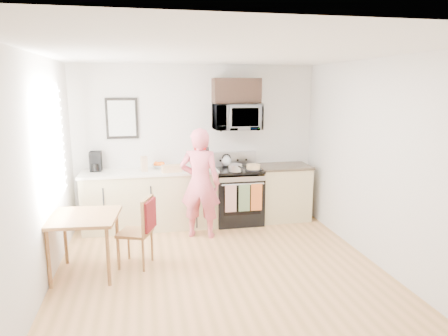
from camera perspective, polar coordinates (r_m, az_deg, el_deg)
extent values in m
plane|color=#A87741|center=(4.92, 0.05, -15.61)|extent=(4.60, 4.60, 0.00)
cube|color=silver|center=(6.71, -3.88, 3.43)|extent=(4.00, 0.04, 2.60)
cube|color=silver|center=(2.37, 11.51, -12.24)|extent=(4.00, 0.04, 2.60)
cube|color=silver|center=(4.53, -25.57, -1.64)|extent=(0.04, 4.60, 2.60)
cube|color=silver|center=(5.25, 21.98, 0.32)|extent=(0.04, 4.60, 2.60)
cube|color=white|center=(4.39, 0.06, 16.18)|extent=(4.00, 4.60, 0.04)
cube|color=silver|center=(5.25, -23.54, 2.98)|extent=(0.02, 1.40, 1.50)
cube|color=white|center=(5.25, -23.44, 2.99)|extent=(0.01, 1.30, 1.40)
cube|color=tan|center=(6.54, -10.41, -4.58)|extent=(2.10, 0.60, 0.90)
cube|color=white|center=(6.43, -10.56, -0.55)|extent=(2.14, 0.64, 0.04)
cube|color=tan|center=(6.93, 8.38, -3.58)|extent=(0.84, 0.60, 0.90)
cube|color=black|center=(6.83, 8.49, 0.23)|extent=(0.88, 0.64, 0.04)
cube|color=black|center=(6.70, 1.96, -4.55)|extent=(0.76, 0.65, 0.77)
cube|color=black|center=(6.39, 2.62, -4.77)|extent=(0.61, 0.02, 0.45)
cube|color=#A9A9AD|center=(6.31, 2.65, -1.89)|extent=(0.74, 0.02, 0.14)
cylinder|color=#A9A9AD|center=(6.27, 2.75, -2.34)|extent=(0.68, 0.02, 0.02)
cube|color=black|center=(6.58, 2.00, -0.25)|extent=(0.76, 0.65, 0.04)
cube|color=#A9A9AD|center=(6.82, 1.47, 1.36)|extent=(0.76, 0.08, 0.24)
cube|color=silver|center=(6.28, 0.97, -4.39)|extent=(0.18, 0.02, 0.44)
cube|color=#57724C|center=(6.33, 2.92, -4.28)|extent=(0.18, 0.02, 0.44)
cube|color=#B65A1B|center=(6.38, 4.66, -4.17)|extent=(0.18, 0.02, 0.44)
imported|color=#A9A9AD|center=(6.56, 1.83, 7.31)|extent=(0.76, 0.51, 0.42)
cube|color=black|center=(6.59, 1.77, 10.98)|extent=(0.76, 0.35, 0.40)
cube|color=black|center=(6.59, -14.37, 6.89)|extent=(0.50, 0.03, 0.65)
cube|color=#B5BBB1|center=(6.57, -14.38, 6.87)|extent=(0.42, 0.01, 0.56)
cube|color=red|center=(6.70, -3.43, 3.43)|extent=(0.20, 0.02, 0.20)
imported|color=#CD3851|center=(5.96, -3.44, -2.20)|extent=(0.70, 0.57, 1.66)
cube|color=brown|center=(5.06, -19.46, -6.67)|extent=(0.79, 0.79, 0.04)
cylinder|color=brown|center=(4.98, -23.79, -11.84)|extent=(0.04, 0.04, 0.70)
cylinder|color=brown|center=(4.82, -16.22, -12.09)|extent=(0.04, 0.04, 0.70)
cylinder|color=brown|center=(5.56, -21.72, -9.23)|extent=(0.04, 0.04, 0.70)
cylinder|color=brown|center=(5.41, -14.98, -9.34)|extent=(0.04, 0.04, 0.70)
cube|color=brown|center=(5.22, -12.62, -9.01)|extent=(0.49, 0.49, 0.04)
cube|color=brown|center=(5.08, -10.84, -6.68)|extent=(0.17, 0.37, 0.46)
cube|color=#560E14|center=(5.07, -10.59, -6.60)|extent=(0.17, 0.34, 0.38)
cylinder|color=brown|center=(5.23, -14.85, -11.79)|extent=(0.03, 0.03, 0.42)
cylinder|color=brown|center=(5.11, -11.46, -12.18)|extent=(0.03, 0.03, 0.42)
cylinder|color=brown|center=(5.50, -13.48, -10.52)|extent=(0.03, 0.03, 0.42)
cylinder|color=brown|center=(5.39, -10.25, -10.85)|extent=(0.03, 0.03, 0.42)
cube|color=brown|center=(6.54, -2.27, 1.06)|extent=(0.11, 0.15, 0.23)
cylinder|color=red|center=(6.59, -3.51, 0.82)|extent=(0.13, 0.13, 0.16)
imported|color=white|center=(6.60, -9.23, 0.26)|extent=(0.29, 0.29, 0.06)
cube|color=tan|center=(6.36, -11.33, 0.59)|extent=(0.11, 0.11, 0.24)
cube|color=black|center=(6.59, -17.86, 0.93)|extent=(0.18, 0.21, 0.31)
cylinder|color=black|center=(6.51, -17.91, 0.12)|extent=(0.12, 0.12, 0.12)
cube|color=tan|center=(6.26, -7.49, -0.07)|extent=(0.31, 0.17, 0.11)
cylinder|color=black|center=(6.46, 4.20, -0.22)|extent=(0.27, 0.27, 0.01)
cylinder|color=#DEB171|center=(6.45, 4.20, 0.18)|extent=(0.22, 0.22, 0.07)
sphere|color=white|center=(6.73, 0.35, 0.97)|extent=(0.17, 0.17, 0.17)
cone|color=white|center=(6.72, 0.35, 1.71)|extent=(0.05, 0.05, 0.05)
torus|color=black|center=(6.72, 0.35, 1.41)|extent=(0.15, 0.02, 0.15)
cylinder|color=#A9A9AD|center=(6.33, 1.63, 0.02)|extent=(0.22, 0.22, 0.11)
cylinder|color=black|center=(6.18, 2.32, 0.14)|extent=(0.07, 0.20, 0.02)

